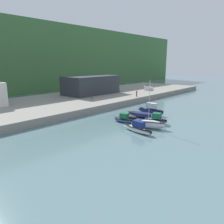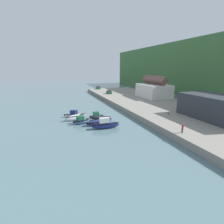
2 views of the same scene
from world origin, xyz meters
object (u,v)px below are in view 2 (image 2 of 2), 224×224
at_px(moored_boat_4, 75,114).
at_px(dog_on_quay, 168,113).
at_px(moored_boat_2, 99,122).
at_px(parked_car_0, 109,92).
at_px(person_on_quay, 182,128).
at_px(moored_boat_0, 97,116).
at_px(moored_boat_3, 106,125).
at_px(moored_boat_5, 75,117).
at_px(moored_boat_6, 81,121).
at_px(moored_boat_1, 101,118).
at_px(parked_car_1, 98,88).

height_order(moored_boat_4, dog_on_quay, dog_on_quay).
height_order(moored_boat_2, dog_on_quay, dog_on_quay).
distance_m(parked_car_0, person_on_quay, 61.98).
height_order(moored_boat_2, person_on_quay, person_on_quay).
height_order(moored_boat_0, moored_boat_3, moored_boat_3).
xyz_separation_m(moored_boat_0, moored_boat_5, (0.04, -6.83, 0.18)).
relative_size(moored_boat_0, moored_boat_3, 0.64).
xyz_separation_m(moored_boat_2, moored_boat_6, (-2.37, -4.76, 0.14)).
height_order(moored_boat_0, moored_boat_6, moored_boat_6).
bearing_deg(dog_on_quay, moored_boat_6, 176.73).
distance_m(moored_boat_3, parked_car_0, 52.12).
bearing_deg(person_on_quay, moored_boat_2, -140.29).
xyz_separation_m(moored_boat_0, moored_boat_2, (6.35, -0.92, -0.05)).
xyz_separation_m(moored_boat_1, moored_boat_2, (3.64, -1.65, 0.02)).
relative_size(moored_boat_1, moored_boat_3, 0.81).
bearing_deg(moored_boat_3, dog_on_quay, 95.58).
distance_m(moored_boat_1, person_on_quay, 24.09).
bearing_deg(moored_boat_3, parked_car_0, 162.86).
relative_size(moored_boat_3, person_on_quay, 3.58).
xyz_separation_m(parked_car_1, dog_on_quay, (70.87, 2.60, -0.46)).
bearing_deg(moored_boat_1, parked_car_0, 176.07).
bearing_deg(moored_boat_6, moored_boat_4, 171.26).
relative_size(parked_car_1, person_on_quay, 2.01).
height_order(parked_car_1, person_on_quay, parked_car_1).
xyz_separation_m(moored_boat_2, person_on_quay, (16.91, 14.05, 2.11)).
xyz_separation_m(moored_boat_0, dog_on_quay, (9.41, 20.05, 1.42)).
relative_size(moored_boat_3, moored_boat_5, 0.79).
relative_size(moored_boat_1, person_on_quay, 2.88).
xyz_separation_m(moored_boat_1, moored_boat_6, (1.27, -6.41, 0.16)).
bearing_deg(person_on_quay, moored_boat_5, -139.32).
distance_m(moored_boat_0, dog_on_quay, 22.19).
distance_m(moored_boat_5, person_on_quay, 30.68).
bearing_deg(parked_car_1, dog_on_quay, -91.01).
bearing_deg(moored_boat_3, moored_boat_5, -145.19).
bearing_deg(parked_car_1, moored_boat_0, -108.96).
bearing_deg(person_on_quay, moored_boat_3, -133.65).
relative_size(moored_boat_3, dog_on_quay, 8.66).
bearing_deg(moored_boat_0, moored_boat_6, -59.59).
bearing_deg(person_on_quay, parked_car_1, 177.08).
distance_m(moored_boat_1, moored_boat_3, 7.80).
distance_m(moored_boat_2, moored_boat_5, 8.65).
bearing_deg(moored_boat_2, parked_car_1, 152.26).
distance_m(moored_boat_0, moored_boat_6, 6.93).
xyz_separation_m(moored_boat_5, moored_boat_6, (3.94, 1.16, -0.09)).
xyz_separation_m(moored_boat_3, dog_on_quay, (-1.01, 20.38, 1.05)).
height_order(moored_boat_4, person_on_quay, person_on_quay).
height_order(moored_boat_5, person_on_quay, moored_boat_5).
bearing_deg(parked_car_1, moored_boat_1, -107.71).
relative_size(moored_boat_6, person_on_quay, 2.46).
xyz_separation_m(parked_car_0, parked_car_1, (-22.88, 0.05, 0.00)).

